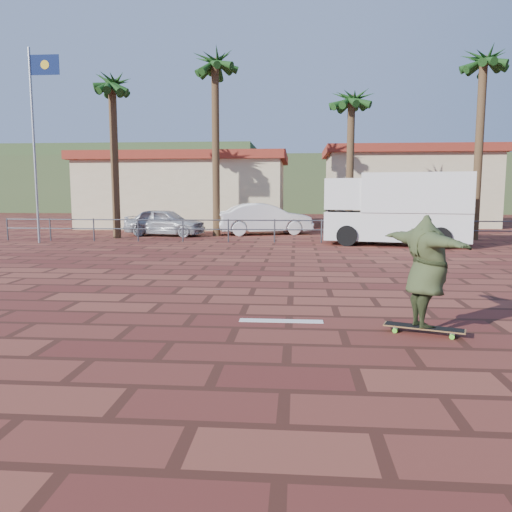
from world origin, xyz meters
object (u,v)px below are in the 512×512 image
(longboard, at_px, (424,328))
(campervan, at_px, (398,207))
(car_silver, at_px, (165,222))
(skateboarder, at_px, (426,271))
(car_white, at_px, (264,219))

(longboard, relative_size, campervan, 0.20)
(car_silver, bearing_deg, skateboarder, -143.76)
(longboard, relative_size, skateboarder, 0.58)
(car_silver, bearing_deg, longboard, -143.76)
(campervan, bearing_deg, skateboarder, -87.56)
(skateboarder, height_order, car_silver, skateboarder)
(longboard, bearing_deg, campervan, 100.33)
(skateboarder, height_order, campervan, campervan)
(skateboarder, relative_size, campervan, 0.35)
(longboard, bearing_deg, car_silver, 136.46)
(car_silver, relative_size, car_white, 0.82)
(campervan, bearing_deg, car_silver, 173.92)
(campervan, relative_size, car_silver, 1.50)
(car_silver, xyz_separation_m, car_white, (4.85, 1.25, 0.12))
(campervan, height_order, car_white, campervan)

